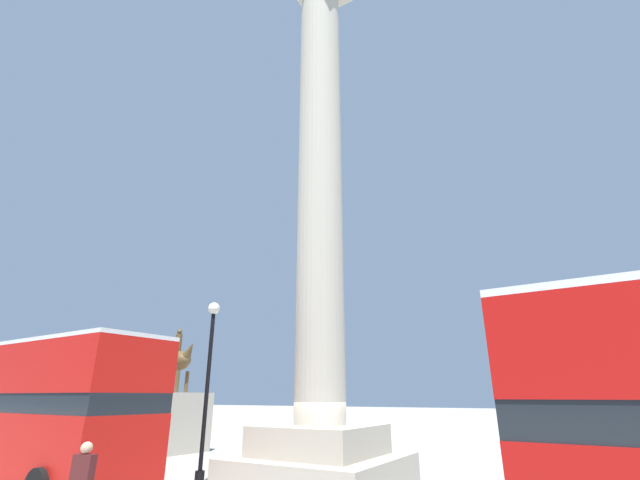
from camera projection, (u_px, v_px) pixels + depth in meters
The scene contains 4 objects.
monument_column at pixel (320, 235), 16.29m from camera, with size 4.89×4.89×22.91m.
bus_b at pixel (39, 405), 14.07m from camera, with size 10.26×3.22×4.37m.
equestrian_statue at pixel (171, 415), 22.58m from camera, with size 3.84×2.89×6.24m.
street_lamp at pixel (208, 376), 14.93m from camera, with size 0.43×0.43×5.94m.
Camera 1 is at (7.73, -13.12, 2.68)m, focal length 24.00 mm.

